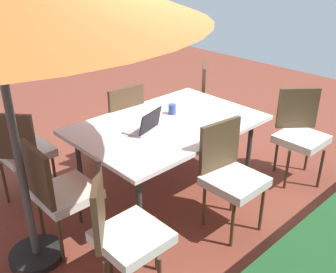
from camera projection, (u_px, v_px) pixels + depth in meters
name	position (u px, v px, depth m)	size (l,w,h in m)	color
ground_plane	(168.00, 188.00, 4.17)	(10.00, 10.00, 0.02)	brown
dining_table	(168.00, 127.00, 3.86)	(1.83, 1.22, 0.75)	silver
chair_south	(120.00, 120.00, 4.40)	(0.46, 0.47, 0.98)	silver
chair_northeast	(122.00, 231.00, 2.68)	(0.58, 0.58, 0.98)	silver
chair_east	(59.00, 190.00, 3.13)	(0.47, 0.46, 0.98)	silver
chair_southeast	(22.00, 149.00, 3.77)	(0.59, 0.58, 0.98)	silver
chair_southwest	(192.00, 96.00, 5.13)	(0.59, 0.59, 0.98)	silver
chair_northwest	(300.00, 131.00, 4.14)	(0.58, 0.59, 0.98)	silver
chair_north	(230.00, 172.00, 3.38)	(0.48, 0.49, 0.98)	silver
laptop	(144.00, 126.00, 3.65)	(0.38, 0.32, 0.21)	#B7B7BC
cup	(172.00, 109.00, 4.02)	(0.08, 0.08, 0.11)	#334C99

